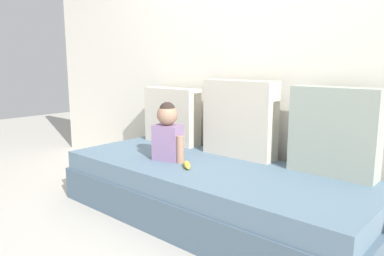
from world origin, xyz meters
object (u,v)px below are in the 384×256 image
(couch, at_px, (210,193))
(banana, at_px, (187,165))
(throw_pillow_center, at_px, (240,119))
(throw_pillow_left, at_px, (172,116))
(throw_pillow_right, at_px, (334,132))
(toddler, at_px, (168,131))

(couch, relative_size, banana, 13.74)
(throw_pillow_center, bearing_deg, couch, -90.00)
(throw_pillow_center, relative_size, banana, 3.45)
(couch, distance_m, throw_pillow_left, 0.92)
(throw_pillow_center, height_order, banana, throw_pillow_center)
(couch, distance_m, banana, 0.28)
(throw_pillow_right, height_order, toddler, throw_pillow_right)
(throw_pillow_left, bearing_deg, throw_pillow_center, 0.00)
(throw_pillow_center, height_order, toddler, throw_pillow_center)
(throw_pillow_right, bearing_deg, toddler, -157.56)
(couch, height_order, throw_pillow_left, throw_pillow_left)
(throw_pillow_left, relative_size, toddler, 1.27)
(throw_pillow_left, bearing_deg, toddler, -48.80)
(banana, bearing_deg, throw_pillow_center, 80.29)
(throw_pillow_center, distance_m, throw_pillow_right, 0.72)
(throw_pillow_left, xyz_separation_m, banana, (0.64, -0.50, -0.23))
(toddler, relative_size, banana, 2.56)
(couch, height_order, throw_pillow_right, throw_pillow_right)
(throw_pillow_left, bearing_deg, couch, -26.27)
(couch, xyz_separation_m, throw_pillow_center, (0.00, 0.36, 0.50))
(toddler, bearing_deg, throw_pillow_right, 22.44)
(couch, height_order, toddler, toddler)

